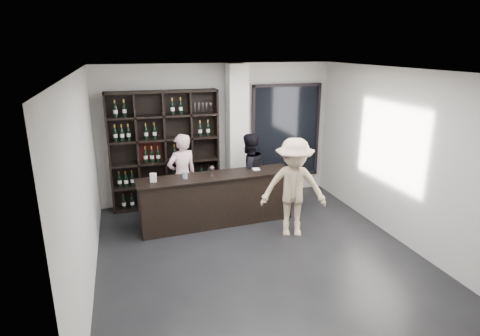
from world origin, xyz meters
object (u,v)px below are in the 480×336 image
object	(u,v)px
taster_pink	(182,176)
wine_shelf	(165,150)
tasting_counter	(217,199)
customer	(294,188)
taster_black	(249,173)

from	to	relation	value
taster_pink	wine_shelf	bearing A→B (deg)	-88.57
tasting_counter	taster_pink	size ratio (longest dim) A/B	1.77
tasting_counter	customer	size ratio (longest dim) A/B	1.67
taster_pink	taster_black	bearing A→B (deg)	157.51
taster_pink	taster_black	size ratio (longest dim) A/B	1.04
taster_black	customer	distance (m)	1.35
wine_shelf	tasting_counter	size ratio (longest dim) A/B	0.82
taster_pink	customer	xyz separation A→B (m)	(1.73, -1.37, 0.05)
wine_shelf	taster_pink	xyz separation A→B (m)	(0.24, -0.64, -0.37)
wine_shelf	customer	world-z (taller)	wine_shelf
tasting_counter	customer	bearing A→B (deg)	-38.83
taster_pink	tasting_counter	bearing A→B (deg)	116.82
tasting_counter	taster_pink	xyz separation A→B (m)	(-0.56, 0.54, 0.35)
wine_shelf	taster_pink	distance (m)	0.78
tasting_counter	taster_pink	distance (m)	0.85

